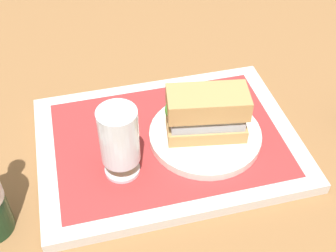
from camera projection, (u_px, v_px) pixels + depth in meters
ground_plane at (168, 147)px, 0.78m from camera, size 3.00×3.00×0.00m
tray at (168, 143)px, 0.77m from camera, size 0.44×0.32×0.02m
placemat at (168, 138)px, 0.76m from camera, size 0.38×0.27×0.00m
plate at (205, 135)px, 0.76m from camera, size 0.19×0.19×0.01m
sandwich at (205, 113)px, 0.72m from camera, size 0.14×0.08×0.08m
beer_glass at (119, 139)px, 0.66m from camera, size 0.06×0.06×0.12m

